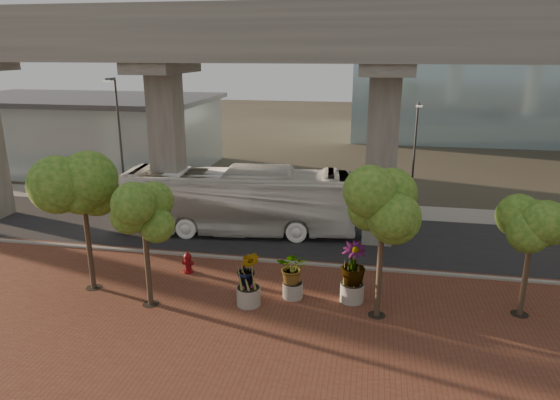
# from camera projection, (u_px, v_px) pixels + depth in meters

# --- Properties ---
(ground) EXTENTS (160.00, 160.00, 0.00)m
(ground) POSITION_uv_depth(u_px,v_px,m) (263.00, 247.00, 26.96)
(ground) COLOR #322E24
(ground) RESTS_ON ground
(brick_plaza) EXTENTS (70.00, 13.00, 0.06)m
(brick_plaza) POSITION_uv_depth(u_px,v_px,m) (219.00, 322.00, 19.42)
(brick_plaza) COLOR brown
(brick_plaza) RESTS_ON ground
(asphalt_road) EXTENTS (90.00, 8.00, 0.04)m
(asphalt_road) POSITION_uv_depth(u_px,v_px,m) (271.00, 234.00, 28.83)
(asphalt_road) COLOR black
(asphalt_road) RESTS_ON ground
(curb_strip) EXTENTS (70.00, 0.25, 0.16)m
(curb_strip) POSITION_uv_depth(u_px,v_px,m) (255.00, 260.00, 25.05)
(curb_strip) COLOR gray
(curb_strip) RESTS_ON ground
(far_sidewalk) EXTENTS (90.00, 3.00, 0.06)m
(far_sidewalk) POSITION_uv_depth(u_px,v_px,m) (287.00, 206.00, 34.00)
(far_sidewalk) COLOR gray
(far_sidewalk) RESTS_ON ground
(transit_viaduct) EXTENTS (72.00, 5.60, 12.40)m
(transit_viaduct) POSITION_uv_depth(u_px,v_px,m) (270.00, 107.00, 26.73)
(transit_viaduct) COLOR gray
(transit_viaduct) RESTS_ON ground
(station_pavilion) EXTENTS (23.00, 13.00, 6.30)m
(station_pavilion) POSITION_uv_depth(u_px,v_px,m) (84.00, 131.00, 44.63)
(station_pavilion) COLOR #ADC1C6
(station_pavilion) RESTS_ON ground
(transit_bus) EXTENTS (13.77, 4.44, 3.77)m
(transit_bus) POSITION_uv_depth(u_px,v_px,m) (236.00, 201.00, 28.63)
(transit_bus) COLOR white
(transit_bus) RESTS_ON ground
(fire_hydrant) EXTENTS (0.52, 0.47, 1.04)m
(fire_hydrant) POSITION_uv_depth(u_px,v_px,m) (188.00, 263.00, 23.59)
(fire_hydrant) COLOR maroon
(fire_hydrant) RESTS_ON ground
(planter_front) EXTENTS (1.92, 1.92, 2.11)m
(planter_front) POSITION_uv_depth(u_px,v_px,m) (293.00, 270.00, 20.99)
(planter_front) COLOR gray
(planter_front) RESTS_ON ground
(planter_right) EXTENTS (2.44, 2.44, 2.60)m
(planter_right) POSITION_uv_depth(u_px,v_px,m) (353.00, 266.00, 20.60)
(planter_right) COLOR #ADA99C
(planter_right) RESTS_ON ground
(planter_left) EXTENTS (2.19, 2.19, 2.41)m
(planter_left) POSITION_uv_depth(u_px,v_px,m) (248.00, 272.00, 20.32)
(planter_left) COLOR gray
(planter_left) RESTS_ON ground
(street_tree_far_west) EXTENTS (3.64, 3.64, 6.26)m
(street_tree_far_west) POSITION_uv_depth(u_px,v_px,m) (82.00, 188.00, 20.89)
(street_tree_far_west) COLOR #4E3B2C
(street_tree_far_west) RESTS_ON ground
(street_tree_near_west) EXTENTS (2.96, 2.96, 5.26)m
(street_tree_near_west) POSITION_uv_depth(u_px,v_px,m) (143.00, 216.00, 19.65)
(street_tree_near_west) COLOR #4E3B2C
(street_tree_near_west) RESTS_ON ground
(street_tree_near_east) EXTENTS (3.70, 3.70, 6.34)m
(street_tree_near_east) POSITION_uv_depth(u_px,v_px,m) (384.00, 204.00, 18.56)
(street_tree_near_east) COLOR #4E3B2C
(street_tree_near_east) RESTS_ON ground
(street_tree_far_east) EXTENTS (3.14, 3.14, 5.43)m
(street_tree_far_east) POSITION_uv_depth(u_px,v_px,m) (534.00, 221.00, 18.83)
(street_tree_far_east) COLOR #4E3B2C
(street_tree_far_east) RESTS_ON ground
(streetlamp_west) EXTENTS (0.42, 1.23, 8.47)m
(streetlamp_west) POSITION_uv_depth(u_px,v_px,m) (119.00, 133.00, 33.14)
(streetlamp_west) COLOR #2F3034
(streetlamp_west) RESTS_ON ground
(streetlamp_east) EXTENTS (0.35, 1.03, 7.13)m
(streetlamp_east) POSITION_uv_depth(u_px,v_px,m) (415.00, 151.00, 31.06)
(streetlamp_east) COLOR #2B2B2F
(streetlamp_east) RESTS_ON ground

